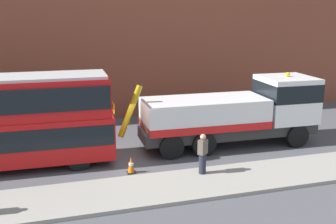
% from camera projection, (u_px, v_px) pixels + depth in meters
% --- Properties ---
extents(ground_plane, '(120.00, 120.00, 0.00)m').
position_uv_depth(ground_plane, '(127.00, 155.00, 19.34)').
color(ground_plane, '#4C4C51').
extents(near_kerb, '(60.00, 2.80, 0.15)m').
position_uv_depth(near_kerb, '(148.00, 190.00, 15.42)').
color(near_kerb, gray).
rests_on(near_kerb, ground_plane).
extents(recovery_tow_truck, '(10.18, 2.88, 3.67)m').
position_uv_depth(recovery_tow_truck, '(237.00, 112.00, 20.42)').
color(recovery_tow_truck, '#2D2D2D').
rests_on(recovery_tow_truck, ground_plane).
extents(pedestrian_bystander, '(0.48, 0.45, 1.71)m').
position_uv_depth(pedestrian_bystander, '(203.00, 154.00, 16.60)').
color(pedestrian_bystander, '#232333').
rests_on(pedestrian_bystander, near_kerb).
extents(traffic_cone_near_bus, '(0.36, 0.36, 0.72)m').
position_uv_depth(traffic_cone_near_bus, '(131.00, 165.00, 17.16)').
color(traffic_cone_near_bus, orange).
rests_on(traffic_cone_near_bus, ground_plane).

